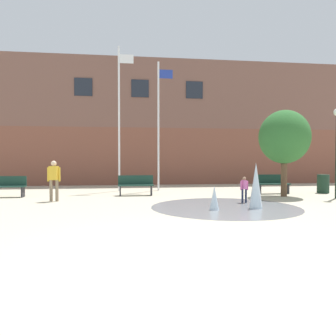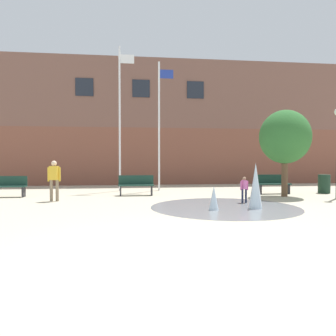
{
  "view_description": "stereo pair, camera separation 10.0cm",
  "coord_description": "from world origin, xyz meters",
  "px_view_note": "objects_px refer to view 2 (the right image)",
  "views": [
    {
      "loc": [
        -0.93,
        -5.61,
        1.67
      ],
      "look_at": [
        0.74,
        7.24,
        1.3
      ],
      "focal_mm": 35.0,
      "sensor_mm": 36.0,
      "label": 1
    },
    {
      "loc": [
        -0.84,
        -5.62,
        1.67
      ],
      "look_at": [
        0.74,
        7.24,
        1.3
      ],
      "focal_mm": 35.0,
      "sensor_mm": 36.0,
      "label": 2
    }
  ],
  "objects_px": {
    "flagpole_right": "(160,122)",
    "teen_by_trashcan": "(54,177)",
    "park_bench_center": "(136,185)",
    "park_bench_left_of_flagpoles": "(7,186)",
    "street_tree_near_building": "(285,137)",
    "trash_can": "(324,184)",
    "flagpole_left": "(120,114)",
    "park_bench_far_right": "(273,184)",
    "child_in_fountain": "(244,188)"
  },
  "relations": [
    {
      "from": "park_bench_center",
      "to": "street_tree_near_building",
      "type": "bearing_deg",
      "value": -10.8
    },
    {
      "from": "park_bench_left_of_flagpoles",
      "to": "trash_can",
      "type": "relative_size",
      "value": 1.78
    },
    {
      "from": "flagpole_left",
      "to": "flagpole_right",
      "type": "bearing_deg",
      "value": 0.0
    },
    {
      "from": "child_in_fountain",
      "to": "park_bench_far_right",
      "type": "bearing_deg",
      "value": -50.34
    },
    {
      "from": "flagpole_right",
      "to": "child_in_fountain",
      "type": "bearing_deg",
      "value": -62.63
    },
    {
      "from": "flagpole_left",
      "to": "street_tree_near_building",
      "type": "distance_m",
      "value": 8.12
    },
    {
      "from": "park_bench_left_of_flagpoles",
      "to": "park_bench_far_right",
      "type": "relative_size",
      "value": 1.0
    },
    {
      "from": "park_bench_center",
      "to": "flagpole_right",
      "type": "distance_m",
      "value": 4.0
    },
    {
      "from": "park_bench_left_of_flagpoles",
      "to": "child_in_fountain",
      "type": "bearing_deg",
      "value": -17.75
    },
    {
      "from": "teen_by_trashcan",
      "to": "trash_can",
      "type": "distance_m",
      "value": 12.4
    },
    {
      "from": "park_bench_center",
      "to": "street_tree_near_building",
      "type": "relative_size",
      "value": 0.42
    },
    {
      "from": "trash_can",
      "to": "child_in_fountain",
      "type": "bearing_deg",
      "value": -150.34
    },
    {
      "from": "flagpole_right",
      "to": "park_bench_left_of_flagpoles",
      "type": "bearing_deg",
      "value": -162.64
    },
    {
      "from": "flagpole_right",
      "to": "street_tree_near_building",
      "type": "xyz_separation_m",
      "value": [
        5.21,
        -3.4,
        -0.98
      ]
    },
    {
      "from": "park_bench_far_right",
      "to": "trash_can",
      "type": "distance_m",
      "value": 2.54
    },
    {
      "from": "child_in_fountain",
      "to": "park_bench_center",
      "type": "bearing_deg",
      "value": 42.44
    },
    {
      "from": "park_bench_center",
      "to": "flagpole_left",
      "type": "bearing_deg",
      "value": 109.14
    },
    {
      "from": "trash_can",
      "to": "park_bench_center",
      "type": "bearing_deg",
      "value": 178.96
    },
    {
      "from": "park_bench_left_of_flagpoles",
      "to": "flagpole_right",
      "type": "relative_size",
      "value": 0.24
    },
    {
      "from": "flagpole_right",
      "to": "trash_can",
      "type": "distance_m",
      "value": 8.7
    },
    {
      "from": "park_bench_far_right",
      "to": "flagpole_left",
      "type": "relative_size",
      "value": 0.22
    },
    {
      "from": "park_bench_center",
      "to": "flagpole_right",
      "type": "relative_size",
      "value": 0.24
    },
    {
      "from": "teen_by_trashcan",
      "to": "trash_can",
      "type": "height_order",
      "value": "teen_by_trashcan"
    },
    {
      "from": "park_bench_left_of_flagpoles",
      "to": "teen_by_trashcan",
      "type": "distance_m",
      "value": 2.94
    },
    {
      "from": "flagpole_right",
      "to": "trash_can",
      "type": "height_order",
      "value": "flagpole_right"
    },
    {
      "from": "park_bench_center",
      "to": "park_bench_far_right",
      "type": "height_order",
      "value": "same"
    },
    {
      "from": "park_bench_center",
      "to": "park_bench_far_right",
      "type": "relative_size",
      "value": 1.0
    },
    {
      "from": "park_bench_center",
      "to": "child_in_fountain",
      "type": "height_order",
      "value": "child_in_fountain"
    },
    {
      "from": "trash_can",
      "to": "street_tree_near_building",
      "type": "height_order",
      "value": "street_tree_near_building"
    },
    {
      "from": "trash_can",
      "to": "park_bench_far_right",
      "type": "bearing_deg",
      "value": 177.59
    },
    {
      "from": "flagpole_right",
      "to": "street_tree_near_building",
      "type": "relative_size",
      "value": 1.76
    },
    {
      "from": "child_in_fountain",
      "to": "flagpole_left",
      "type": "height_order",
      "value": "flagpole_left"
    },
    {
      "from": "park_bench_left_of_flagpoles",
      "to": "street_tree_near_building",
      "type": "height_order",
      "value": "street_tree_near_building"
    },
    {
      "from": "park_bench_far_right",
      "to": "flagpole_left",
      "type": "xyz_separation_m",
      "value": [
        -7.27,
        2.22,
        3.47
      ]
    },
    {
      "from": "flagpole_right",
      "to": "teen_by_trashcan",
      "type": "bearing_deg",
      "value": -139.58
    },
    {
      "from": "flagpole_right",
      "to": "trash_can",
      "type": "xyz_separation_m",
      "value": [
        7.77,
        -2.33,
        -3.14
      ]
    },
    {
      "from": "park_bench_center",
      "to": "teen_by_trashcan",
      "type": "distance_m",
      "value": 3.68
    },
    {
      "from": "child_in_fountain",
      "to": "street_tree_near_building",
      "type": "height_order",
      "value": "street_tree_near_building"
    },
    {
      "from": "park_bench_left_of_flagpoles",
      "to": "teen_by_trashcan",
      "type": "xyz_separation_m",
      "value": [
        2.35,
        -1.71,
        0.45
      ]
    },
    {
      "from": "child_in_fountain",
      "to": "flagpole_left",
      "type": "relative_size",
      "value": 0.13
    },
    {
      "from": "trash_can",
      "to": "street_tree_near_building",
      "type": "bearing_deg",
      "value": -157.23
    },
    {
      "from": "park_bench_far_right",
      "to": "trash_can",
      "type": "relative_size",
      "value": 1.78
    },
    {
      "from": "trash_can",
      "to": "street_tree_near_building",
      "type": "xyz_separation_m",
      "value": [
        -2.56,
        -1.07,
        2.17
      ]
    },
    {
      "from": "flagpole_left",
      "to": "street_tree_near_building",
      "type": "relative_size",
      "value": 1.95
    },
    {
      "from": "flagpole_left",
      "to": "trash_can",
      "type": "distance_m",
      "value": 10.67
    },
    {
      "from": "flagpole_right",
      "to": "park_bench_center",
      "type": "bearing_deg",
      "value": -120.8
    },
    {
      "from": "teen_by_trashcan",
      "to": "flagpole_right",
      "type": "relative_size",
      "value": 0.24
    },
    {
      "from": "park_bench_left_of_flagpoles",
      "to": "child_in_fountain",
      "type": "xyz_separation_m",
      "value": [
        9.57,
        -3.06,
        0.1
      ]
    },
    {
      "from": "park_bench_far_right",
      "to": "flagpole_right",
      "type": "distance_m",
      "value": 6.48
    },
    {
      "from": "teen_by_trashcan",
      "to": "flagpole_left",
      "type": "relative_size",
      "value": 0.21
    }
  ]
}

